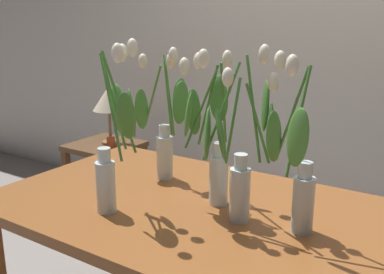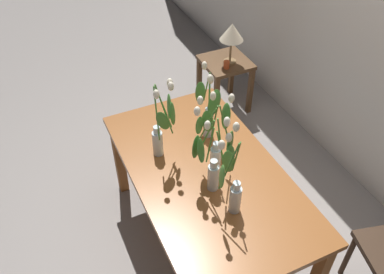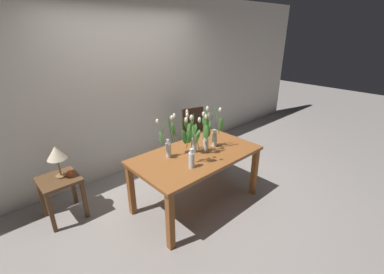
# 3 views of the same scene
# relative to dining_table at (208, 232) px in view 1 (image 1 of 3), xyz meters

# --- Properties ---
(room_wall_rear) EXTENTS (9.00, 0.10, 2.70)m
(room_wall_rear) POSITION_rel_dining_table_xyz_m (0.00, 1.51, 0.70)
(room_wall_rear) COLOR silver
(room_wall_rear) RESTS_ON ground
(dining_table) EXTENTS (1.60, 0.90, 0.74)m
(dining_table) POSITION_rel_dining_table_xyz_m (0.00, 0.00, 0.00)
(dining_table) COLOR brown
(dining_table) RESTS_ON ground
(tulip_vase_0) EXTENTS (0.26, 0.12, 0.55)m
(tulip_vase_0) POSITION_rel_dining_table_xyz_m (-0.31, 0.16, 0.30)
(tulip_vase_0) COLOR silver
(tulip_vase_0) RESTS_ON dining_table
(tulip_vase_1) EXTENTS (0.18, 0.17, 0.56)m
(tulip_vase_1) POSITION_rel_dining_table_xyz_m (0.32, -0.01, 0.27)
(tulip_vase_1) COLOR silver
(tulip_vase_1) RESTS_ON dining_table
(tulip_vase_2) EXTENTS (0.19, 0.18, 0.59)m
(tulip_vase_2) POSITION_rel_dining_table_xyz_m (-0.26, -0.19, 0.31)
(tulip_vase_2) COLOR silver
(tulip_vase_2) RESTS_ON dining_table
(tulip_vase_3) EXTENTS (0.23, 0.23, 0.58)m
(tulip_vase_3) POSITION_rel_dining_table_xyz_m (0.14, -0.03, 0.32)
(tulip_vase_3) COLOR silver
(tulip_vase_3) RESTS_ON dining_table
(tulip_vase_4) EXTENTS (0.16, 0.24, 0.54)m
(tulip_vase_4) POSITION_rel_dining_table_xyz_m (-0.02, 0.06, 0.31)
(tulip_vase_4) COLOR silver
(tulip_vase_4) RESTS_ON dining_table
(side_table) EXTENTS (0.44, 0.44, 0.55)m
(side_table) POSITION_rel_dining_table_xyz_m (-1.39, 0.91, -0.22)
(side_table) COLOR brown
(side_table) RESTS_ON ground
(table_lamp) EXTENTS (0.22, 0.22, 0.40)m
(table_lamp) POSITION_rel_dining_table_xyz_m (-1.35, 0.93, 0.21)
(table_lamp) COLOR olive
(table_lamp) RESTS_ON side_table
(pillar_candle) EXTENTS (0.06, 0.06, 0.07)m
(pillar_candle) POSITION_rel_dining_table_xyz_m (-1.27, 0.85, -0.06)
(pillar_candle) COLOR #CC4C23
(pillar_candle) RESTS_ON side_table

